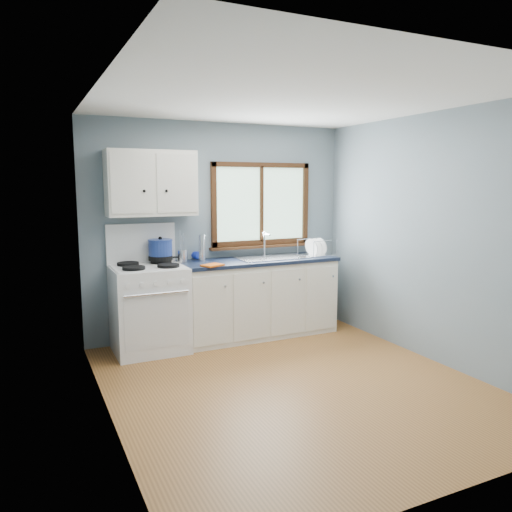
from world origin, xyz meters
name	(u,v)px	position (x,y,z in m)	size (l,w,h in m)	color
floor	(294,385)	(0.00, 0.00, -0.01)	(3.20, 3.60, 0.02)	#9B632F
ceiling	(297,97)	(0.00, 0.00, 2.51)	(3.20, 3.60, 0.02)	white
wall_back	(220,230)	(0.00, 1.81, 1.25)	(3.20, 0.02, 2.50)	gray
wall_front	(461,285)	(0.00, -1.81, 1.25)	(3.20, 0.02, 2.50)	gray
wall_left	(104,259)	(-1.61, 0.00, 1.25)	(0.02, 3.60, 2.50)	gray
wall_right	(434,238)	(1.61, 0.00, 1.25)	(0.02, 3.60, 2.50)	gray
gas_range	(149,306)	(-0.95, 1.47, 0.49)	(0.76, 0.69, 1.36)	white
base_cabinets	(258,301)	(0.36, 1.49, 0.41)	(1.85, 0.60, 0.88)	white
countertop	(258,261)	(0.36, 1.49, 0.90)	(1.89, 0.64, 0.04)	black
sink	(272,263)	(0.54, 1.49, 0.86)	(0.84, 0.46, 0.44)	silver
window	(261,210)	(0.54, 1.77, 1.48)	(1.36, 0.10, 1.03)	#9EC6A8
upper_cabinets	(151,183)	(-0.85, 1.63, 1.80)	(0.95, 0.35, 0.70)	white
skillet	(161,258)	(-0.77, 1.62, 0.99)	(0.41, 0.29, 0.05)	black
stockpot	(160,250)	(-0.77, 1.62, 1.08)	(0.34, 0.34, 0.26)	navy
utensil_crock	(182,256)	(-0.53, 1.61, 0.99)	(0.14, 0.14, 0.36)	silver
thermos	(202,248)	(-0.30, 1.61, 1.07)	(0.07, 0.07, 0.30)	silver
soap_bottle	(198,249)	(-0.30, 1.74, 1.04)	(0.09, 0.09, 0.24)	#162BA9
dish_towel	(212,265)	(-0.31, 1.24, 0.93)	(0.22, 0.16, 0.02)	#DA570E
dish_rack	(317,251)	(1.14, 1.45, 0.98)	(0.46, 0.38, 0.21)	silver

